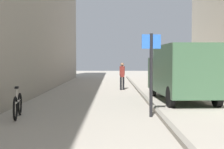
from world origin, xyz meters
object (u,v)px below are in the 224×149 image
at_px(pedestrian_main_foreground, 121,74).
at_px(street_sign_post, 150,68).
at_px(bicycle_leaning, 16,106).
at_px(delivery_van, 180,71).

height_order(pedestrian_main_foreground, street_sign_post, street_sign_post).
xyz_separation_m(street_sign_post, bicycle_leaning, (-4.11, -0.17, -1.16)).
distance_m(delivery_van, bicycle_leaning, 7.31).
bearing_deg(street_sign_post, pedestrian_main_foreground, -92.96).
bearing_deg(bicycle_leaning, delivery_van, 27.15).
bearing_deg(bicycle_leaning, pedestrian_main_foreground, 61.30).
height_order(delivery_van, bicycle_leaning, delivery_van).
distance_m(pedestrian_main_foreground, bicycle_leaning, 10.18).
relative_size(street_sign_post, bicycle_leaning, 1.48).
relative_size(delivery_van, street_sign_post, 2.16).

